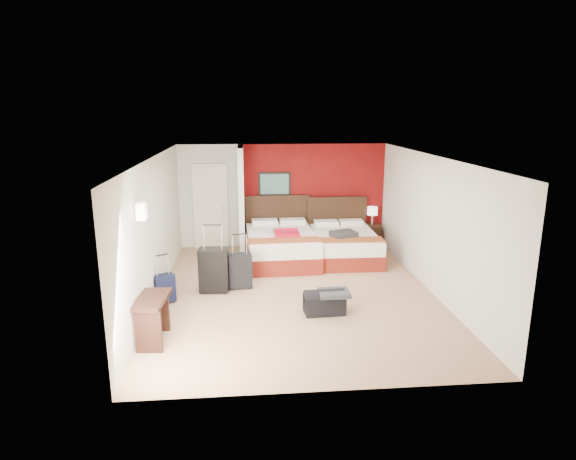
{
  "coord_description": "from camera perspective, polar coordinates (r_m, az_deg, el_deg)",
  "views": [
    {
      "loc": [
        -0.9,
        -8.38,
        3.31
      ],
      "look_at": [
        -0.09,
        0.8,
        1.0
      ],
      "focal_mm": 30.18,
      "sensor_mm": 36.0,
      "label": 1
    }
  ],
  "objects": [
    {
      "name": "ground",
      "position": [
        9.05,
        1.0,
        -7.38
      ],
      "size": [
        6.5,
        6.5,
        0.0
      ],
      "primitive_type": "plane",
      "color": "tan",
      "rests_on": "ground"
    },
    {
      "name": "desk",
      "position": [
        7.4,
        -15.63,
        -10.13
      ],
      "size": [
        0.48,
        0.85,
        0.68
      ],
      "primitive_type": "cube",
      "rotation": [
        0.0,
        0.0,
        -0.09
      ],
      "color": "black",
      "rests_on": "ground"
    },
    {
      "name": "jacket_bundle",
      "position": [
        10.62,
        6.56,
        -0.48
      ],
      "size": [
        0.62,
        0.56,
        0.12
      ],
      "primitive_type": "cube",
      "rotation": [
        0.0,
        0.0,
        0.32
      ],
      "color": "#343438",
      "rests_on": "bed_right"
    },
    {
      "name": "red_suitcase_open",
      "position": [
        10.6,
        -0.22,
        -0.26
      ],
      "size": [
        0.55,
        0.74,
        0.09
      ],
      "primitive_type": "cube",
      "rotation": [
        0.0,
        0.0,
        0.04
      ],
      "color": "#B40F28",
      "rests_on": "bed_left"
    },
    {
      "name": "red_accent_panel",
      "position": [
        11.9,
        2.98,
        4.1
      ],
      "size": [
        3.5,
        0.04,
        2.5
      ],
      "primitive_type": "cube",
      "color": "maroon",
      "rests_on": "ground"
    },
    {
      "name": "table_lamp",
      "position": [
        12.01,
        9.89,
        1.66
      ],
      "size": [
        0.25,
        0.25,
        0.44
      ],
      "primitive_type": "cylinder",
      "rotation": [
        0.0,
        0.0,
        -0.01
      ],
      "color": "silver",
      "rests_on": "nightstand"
    },
    {
      "name": "entry_door",
      "position": [
        11.83,
        -9.1,
        2.77
      ],
      "size": [
        0.82,
        0.06,
        2.05
      ],
      "primitive_type": "cube",
      "color": "silver",
      "rests_on": "ground"
    },
    {
      "name": "nightstand",
      "position": [
        12.12,
        9.79,
        -0.63
      ],
      "size": [
        0.42,
        0.42,
        0.55
      ],
      "primitive_type": "cube",
      "rotation": [
        0.0,
        0.0,
        0.08
      ],
      "color": "black",
      "rests_on": "ground"
    },
    {
      "name": "bed_left",
      "position": [
        10.78,
        -0.79,
        -2.02
      ],
      "size": [
        1.57,
        2.19,
        0.64
      ],
      "primitive_type": "cube",
      "rotation": [
        0.0,
        0.0,
        0.03
      ],
      "color": "silver",
      "rests_on": "ground"
    },
    {
      "name": "room_walls",
      "position": [
        10.02,
        -7.84,
        2.12
      ],
      "size": [
        5.02,
        6.52,
        2.5
      ],
      "color": "silver",
      "rests_on": "ground"
    },
    {
      "name": "duffel_bag",
      "position": [
        8.15,
        4.31,
        -8.64
      ],
      "size": [
        0.69,
        0.4,
        0.34
      ],
      "primitive_type": "cube",
      "rotation": [
        0.0,
        0.0,
        0.06
      ],
      "color": "black",
      "rests_on": "ground"
    },
    {
      "name": "jacket_draped",
      "position": [
        8.05,
        5.45,
        -7.4
      ],
      "size": [
        0.5,
        0.42,
        0.07
      ],
      "primitive_type": "cube",
      "rotation": [
        0.0,
        0.0,
        0.0
      ],
      "color": "#343438",
      "rests_on": "duffel_bag"
    },
    {
      "name": "suitcase_black",
      "position": [
        9.06,
        -8.71,
        -4.81
      ],
      "size": [
        0.56,
        0.37,
        0.8
      ],
      "primitive_type": "cube",
      "rotation": [
        0.0,
        0.0,
        -0.07
      ],
      "color": "black",
      "rests_on": "ground"
    },
    {
      "name": "suitcase_charcoal",
      "position": [
        9.21,
        -5.65,
        -4.94
      ],
      "size": [
        0.46,
        0.31,
        0.64
      ],
      "primitive_type": "cube",
      "rotation": [
        0.0,
        0.0,
        0.09
      ],
      "color": "black",
      "rests_on": "ground"
    },
    {
      "name": "suitcase_navy",
      "position": [
        8.76,
        -14.38,
        -6.86
      ],
      "size": [
        0.41,
        0.37,
        0.49
      ],
      "primitive_type": "cube",
      "rotation": [
        0.0,
        0.0,
        0.56
      ],
      "color": "black",
      "rests_on": "ground"
    },
    {
      "name": "bed_right",
      "position": [
        11.02,
        6.71,
        -1.89
      ],
      "size": [
        1.42,
        2.0,
        0.59
      ],
      "primitive_type": "cube",
      "rotation": [
        0.0,
        0.0,
        -0.02
      ],
      "color": "white",
      "rests_on": "ground"
    },
    {
      "name": "partition_wall",
      "position": [
        11.18,
        -5.5,
        3.4
      ],
      "size": [
        0.12,
        1.2,
        2.5
      ],
      "primitive_type": "cube",
      "color": "silver",
      "rests_on": "ground"
    }
  ]
}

